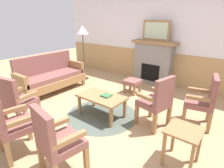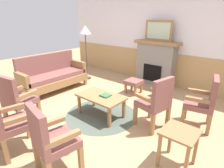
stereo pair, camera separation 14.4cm
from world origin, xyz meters
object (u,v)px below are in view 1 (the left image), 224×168
floor_lamp_by_couch (83,33)px  book_on_table (106,95)px  couch (51,77)px  armchair_front_center (56,140)px  fireplace (153,62)px  side_table (183,137)px  framed_picture (156,31)px  footstool (132,83)px  armchair_front_left (10,123)px  coffee_table (101,98)px  armchair_near_fireplace (204,99)px  armchair_corner_left (16,100)px  armchair_by_window_left (157,100)px

floor_lamp_by_couch → book_on_table: bearing=-34.0°
couch → armchair_front_center: (2.53, -1.66, 0.14)m
fireplace → side_table: size_ratio=2.36×
framed_picture → footstool: size_ratio=2.00×
fireplace → armchair_front_center: 3.97m
fireplace → armchair_front_left: (-0.19, -4.08, -0.11)m
coffee_table → book_on_table: (0.08, 0.05, 0.07)m
side_table → framed_picture: bearing=123.1°
framed_picture → floor_lamp_by_couch: size_ratio=0.48×
armchair_near_fireplace → armchair_corner_left: size_ratio=1.00×
book_on_table → armchair_by_window_left: size_ratio=0.20×
couch → armchair_front_center: bearing=-33.3°
side_table → footstool: bearing=137.1°
armchair_corner_left → footstool: bearing=73.5°
framed_picture → coffee_table: (0.07, -2.43, -1.17)m
footstool → couch: bearing=-145.4°
footstool → fireplace: bearing=85.3°
armchair_by_window_left → framed_picture: bearing=117.8°
book_on_table → armchair_front_center: (0.48, -1.54, 0.08)m
couch → armchair_near_fireplace: size_ratio=1.84×
fireplace → side_table: fireplace is taller
armchair_near_fireplace → side_table: 1.20m
armchair_front_left → floor_lamp_by_couch: bearing=119.3°
fireplace → coffee_table: 2.45m
couch → book_on_table: size_ratio=9.31×
armchair_near_fireplace → armchair_by_window_left: same height
floor_lamp_by_couch → armchair_front_left: bearing=-60.7°
armchair_by_window_left → armchair_front_left: (-1.31, -1.96, 0.00)m
book_on_table → coffee_table: bearing=-150.4°
side_table → floor_lamp_by_couch: size_ratio=0.33×
footstool → side_table: size_ratio=0.73×
coffee_table → armchair_corner_left: size_ratio=0.98×
book_on_table → armchair_corner_left: bearing=-128.6°
framed_picture → fireplace: bearing=-90.0°
armchair_front_center → framed_picture: bearing=99.2°
framed_picture → side_table: bearing=-56.9°
framed_picture → floor_lamp_by_couch: 2.16m
coffee_table → couch: bearing=175.0°
fireplace → framed_picture: framed_picture is taller
book_on_table → armchair_corner_left: size_ratio=0.20×
armchair_front_center → footstool: bearing=103.9°
couch → footstool: (1.81, 1.25, -0.11)m
footstool → armchair_corner_left: 2.78m
armchair_front_center → couch: bearing=146.7°
framed_picture → armchair_front_left: framed_picture is taller
fireplace → book_on_table: size_ratio=6.72×
book_on_table → floor_lamp_by_couch: floor_lamp_by_couch is taller
book_on_table → floor_lamp_by_couch: bearing=146.0°
framed_picture → couch: (-1.89, -2.26, -1.16)m
couch → floor_lamp_by_couch: (-0.04, 1.28, 1.05)m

